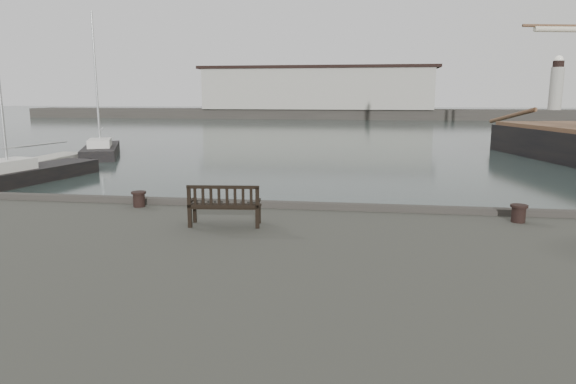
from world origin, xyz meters
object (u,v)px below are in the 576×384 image
Objects in this scene: bollard_right at (519,213)px; yacht_c at (17,179)px; yacht_d at (101,153)px; bench at (225,213)px; bollard_left at (139,199)px.

bollard_right is 25.70m from yacht_c.
yacht_d is at bearing 110.29° from yacht_c.
bollard_right is at bearing -68.98° from yacht_d.
bench is at bearing -80.42° from yacht_d.
yacht_c is at bearing 153.14° from bollard_right.
yacht_d reaches higher than bench.
yacht_c is at bearing -104.97° from yacht_d.
bench is 7.57m from bollard_right.
yacht_c reaches higher than yacht_d.
bollard_right is 0.04× the size of yacht_d.
bench is 4.08× the size of bollard_left.
yacht_d is (-25.04, 24.83, -1.56)m from bollard_right.
bollard_right is at bearing -15.82° from yacht_c.
yacht_d is (-2.15, 13.24, -0.01)m from yacht_c.
yacht_c reaches higher than bollard_left.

